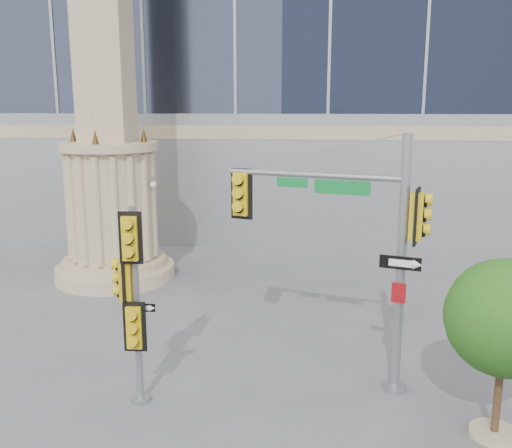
{
  "coord_description": "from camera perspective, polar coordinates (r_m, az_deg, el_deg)",
  "views": [
    {
      "loc": [
        1.05,
        -11.11,
        6.49
      ],
      "look_at": [
        -0.08,
        2.0,
        3.67
      ],
      "focal_mm": 40.0,
      "sensor_mm": 36.0,
      "label": 1
    }
  ],
  "objects": [
    {
      "name": "street_tree",
      "position": [
        12.01,
        23.8,
        -9.0
      ],
      "size": [
        2.32,
        2.27,
        3.62
      ],
      "color": "tan",
      "rests_on": "ground"
    },
    {
      "name": "main_signal_pole",
      "position": [
        12.95,
        9.81,
        -0.86
      ],
      "size": [
        4.41,
        1.72,
        5.86
      ],
      "rotation": [
        0.0,
        0.0,
        -0.3
      ],
      "color": "slate",
      "rests_on": "ground"
    },
    {
      "name": "secondary_signal_pole",
      "position": [
        12.36,
        -12.27,
        -6.66
      ],
      "size": [
        0.76,
        0.56,
        4.39
      ],
      "rotation": [
        0.0,
        0.0,
        0.02
      ],
      "color": "slate",
      "rests_on": "ground"
    },
    {
      "name": "monument",
      "position": [
        21.33,
        -14.59,
        9.08
      ],
      "size": [
        4.4,
        4.4,
        16.6
      ],
      "color": "tan",
      "rests_on": "ground"
    },
    {
      "name": "ground",
      "position": [
        12.91,
        -0.44,
        -18.1
      ],
      "size": [
        120.0,
        120.0,
        0.0
      ],
      "primitive_type": "plane",
      "color": "#545456",
      "rests_on": "ground"
    }
  ]
}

